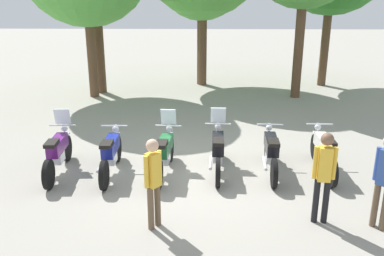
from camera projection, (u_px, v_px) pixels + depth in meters
ground_plane at (191, 171)px, 9.60m from camera, size 80.00×80.00×0.00m
motorcycle_0 at (58, 152)px, 9.38m from camera, size 0.62×2.19×1.37m
motorcycle_1 at (111, 153)px, 9.34m from camera, size 0.62×2.19×0.99m
motorcycle_2 at (165, 152)px, 9.36m from camera, size 0.62×2.19×1.37m
motorcycle_3 at (218, 150)px, 9.49m from camera, size 0.62×2.19×1.37m
motorcycle_4 at (271, 151)px, 9.43m from camera, size 0.62×2.19×0.99m
motorcycle_5 at (323, 151)px, 9.47m from camera, size 0.62×2.19×0.99m
person_0 at (153, 177)px, 7.03m from camera, size 0.31×0.37×1.65m
person_2 at (324, 171)px, 7.18m from camera, size 0.41×0.25×1.70m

